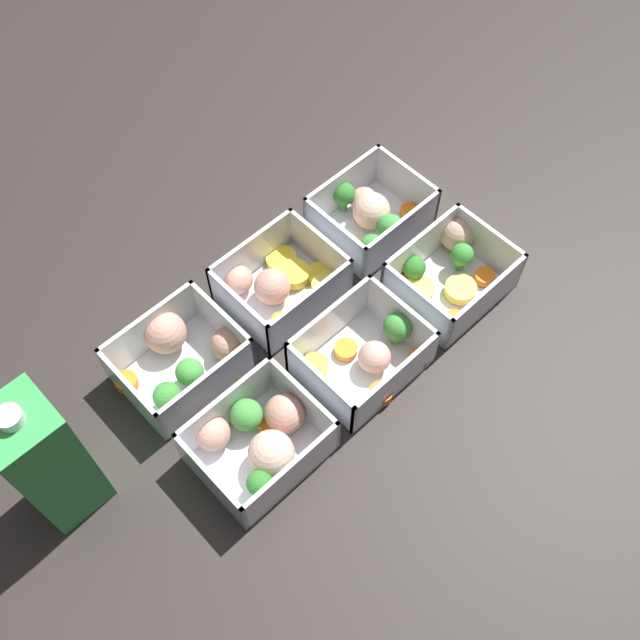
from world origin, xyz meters
name	(u,v)px	position (x,y,z in m)	size (l,w,h in m)	color
ground_plane	(320,330)	(0.00, 0.00, 0.00)	(4.00, 4.00, 0.00)	#282321
container_near_left	(260,439)	(-0.15, -0.07, 0.03)	(0.14, 0.13, 0.07)	silver
container_near_center	(368,354)	(0.01, -0.07, 0.02)	(0.14, 0.12, 0.07)	silver
container_near_right	(448,272)	(0.16, -0.06, 0.02)	(0.17, 0.13, 0.07)	silver
container_far_left	(183,356)	(-0.15, 0.07, 0.03)	(0.15, 0.13, 0.07)	silver
container_far_center	(279,284)	(0.00, 0.07, 0.02)	(0.14, 0.13, 0.07)	silver
container_far_right	(370,215)	(0.16, 0.07, 0.03)	(0.14, 0.12, 0.07)	silver
juice_carton	(46,460)	(-0.33, 0.04, 0.10)	(0.07, 0.07, 0.20)	green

